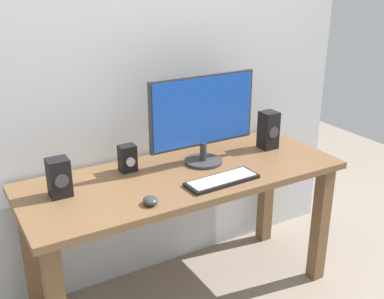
{
  "coord_description": "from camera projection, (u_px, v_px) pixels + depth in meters",
  "views": [
    {
      "loc": [
        -1.06,
        -1.91,
        1.75
      ],
      "look_at": [
        0.05,
        0.0,
        0.88
      ],
      "focal_mm": 43.67,
      "sensor_mm": 36.0,
      "label": 1
    }
  ],
  "objects": [
    {
      "name": "audio_controller",
      "position": [
        128.0,
        158.0,
        2.4
      ],
      "size": [
        0.08,
        0.08,
        0.14
      ],
      "color": "black",
      "rests_on": "desk"
    },
    {
      "name": "mouse",
      "position": [
        150.0,
        201.0,
        2.07
      ],
      "size": [
        0.09,
        0.1,
        0.04
      ],
      "primitive_type": "ellipsoid",
      "rotation": [
        0.0,
        0.0,
        -0.27
      ],
      "color": "#333338",
      "rests_on": "desk"
    },
    {
      "name": "ground_plane",
      "position": [
        185.0,
        294.0,
        2.67
      ],
      "size": [
        6.0,
        6.0,
        0.0
      ],
      "primitive_type": "plane",
      "color": "gray"
    },
    {
      "name": "keyboard_primary",
      "position": [
        222.0,
        180.0,
        2.29
      ],
      "size": [
        0.38,
        0.15,
        0.02
      ],
      "color": "black",
      "rests_on": "desk"
    },
    {
      "name": "speaker_left",
      "position": [
        59.0,
        178.0,
        2.13
      ],
      "size": [
        0.1,
        0.09,
        0.18
      ],
      "color": "black",
      "rests_on": "desk"
    },
    {
      "name": "speaker_right",
      "position": [
        268.0,
        130.0,
        2.69
      ],
      "size": [
        0.09,
        0.1,
        0.22
      ],
      "color": "black",
      "rests_on": "desk"
    },
    {
      "name": "monitor",
      "position": [
        203.0,
        116.0,
        2.43
      ],
      "size": [
        0.61,
        0.2,
        0.48
      ],
      "color": "#333338",
      "rests_on": "desk"
    },
    {
      "name": "desk",
      "position": [
        184.0,
        196.0,
        2.44
      ],
      "size": [
        1.67,
        0.64,
        0.76
      ],
      "color": "brown",
      "rests_on": "ground_plane"
    },
    {
      "name": "wall_back",
      "position": [
        149.0,
        18.0,
        2.42
      ],
      "size": [
        2.57,
        0.04,
        3.0
      ],
      "primitive_type": "cube",
      "color": "silver",
      "rests_on": "ground_plane"
    }
  ]
}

